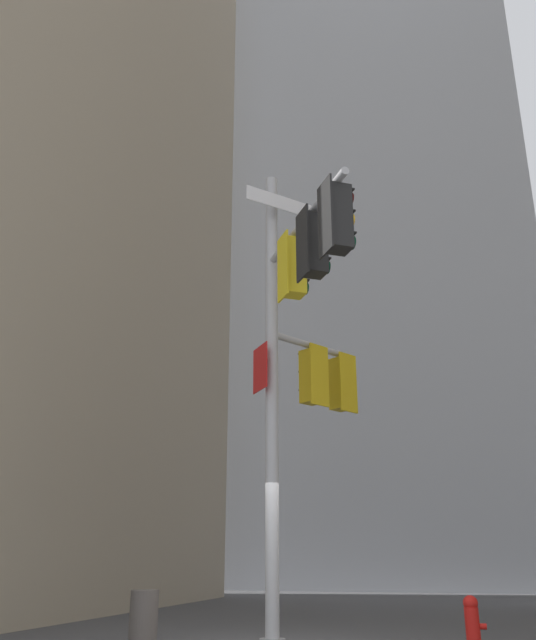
% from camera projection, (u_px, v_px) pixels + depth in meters
% --- Properties ---
extents(building_mid_block, '(16.24, 16.24, 54.49)m').
position_uv_depth(building_mid_block, '(369.00, 139.00, 44.18)').
color(building_mid_block, '#9399A3').
rests_on(building_mid_block, ground).
extents(signal_pole_assembly, '(2.27, 4.61, 8.25)m').
position_uv_depth(signal_pole_assembly, '(301.00, 337.00, 11.49)').
color(signal_pole_assembly, '#B2B2B5').
rests_on(signal_pole_assembly, ground).
extents(fire_hydrant, '(0.33, 0.23, 0.78)m').
position_uv_depth(fire_hydrant, '(472.00, 621.00, 10.46)').
color(fire_hydrant, red).
rests_on(fire_hydrant, ground).
extents(trash_bin, '(0.46, 0.46, 0.84)m').
position_uv_depth(trash_bin, '(144.00, 617.00, 10.96)').
color(trash_bin, '#59514C').
rests_on(trash_bin, ground).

